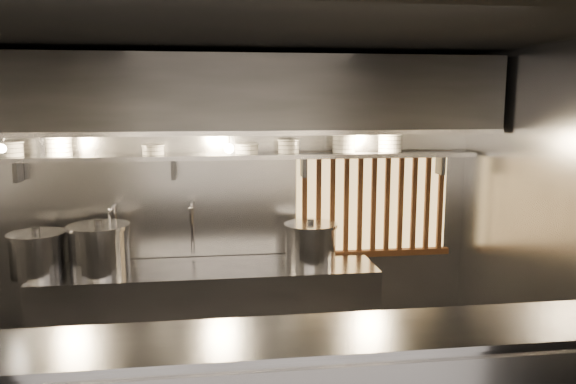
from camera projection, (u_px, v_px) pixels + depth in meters
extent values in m
plane|color=black|center=(248.00, 35.00, 3.67)|extent=(4.50, 4.50, 0.00)
plane|color=gray|center=(240.00, 204.00, 5.36)|extent=(4.50, 0.00, 4.50)
plane|color=gray|center=(551.00, 233.00, 4.19)|extent=(0.00, 3.00, 3.00)
cube|color=#98989E|center=(263.00, 339.00, 3.01)|extent=(4.50, 0.56, 0.03)
cube|color=#98989E|center=(210.00, 315.00, 5.11)|extent=(3.00, 0.70, 0.90)
cube|color=#98989E|center=(240.00, 156.00, 5.10)|extent=(4.40, 0.34, 0.04)
cube|color=#2D2D30|center=(240.00, 95.00, 4.80)|extent=(4.40, 0.80, 0.65)
cube|color=#98989E|center=(243.00, 133.00, 4.46)|extent=(4.40, 0.03, 0.04)
cube|color=#FFCB72|center=(372.00, 204.00, 5.51)|extent=(1.50, 0.02, 0.92)
cube|color=brown|center=(375.00, 154.00, 5.39)|extent=(1.56, 0.06, 0.06)
cube|color=brown|center=(372.00, 253.00, 5.54)|extent=(1.56, 0.06, 0.06)
cube|color=brown|center=(305.00, 206.00, 5.37)|extent=(0.04, 0.04, 0.92)
cube|color=brown|center=(319.00, 206.00, 5.39)|extent=(0.04, 0.04, 0.92)
cube|color=brown|center=(332.00, 205.00, 5.41)|extent=(0.04, 0.04, 0.92)
cube|color=brown|center=(346.00, 205.00, 5.43)|extent=(0.04, 0.04, 0.92)
cube|color=brown|center=(360.00, 205.00, 5.45)|extent=(0.04, 0.04, 0.92)
cube|color=brown|center=(374.00, 204.00, 5.46)|extent=(0.04, 0.04, 0.92)
cube|color=brown|center=(387.00, 204.00, 5.48)|extent=(0.04, 0.04, 0.92)
cube|color=brown|center=(400.00, 204.00, 5.50)|extent=(0.04, 0.04, 0.92)
cube|color=brown|center=(414.00, 203.00, 5.52)|extent=(0.04, 0.04, 0.92)
cube|color=brown|center=(427.00, 203.00, 5.54)|extent=(0.04, 0.04, 0.92)
cube|color=brown|center=(440.00, 203.00, 5.56)|extent=(0.05, 0.04, 0.92)
cylinder|color=silver|center=(116.00, 231.00, 5.19)|extent=(0.03, 0.03, 0.48)
sphere|color=silver|center=(114.00, 205.00, 5.15)|extent=(0.04, 0.04, 0.04)
cylinder|color=silver|center=(112.00, 208.00, 5.02)|extent=(0.03, 0.26, 0.03)
sphere|color=silver|center=(109.00, 211.00, 4.90)|extent=(0.04, 0.04, 0.04)
cylinder|color=silver|center=(110.00, 218.00, 4.91)|extent=(0.03, 0.03, 0.14)
cylinder|color=silver|center=(192.00, 228.00, 5.28)|extent=(0.03, 0.03, 0.48)
sphere|color=silver|center=(192.00, 203.00, 5.24)|extent=(0.04, 0.04, 0.04)
cylinder|color=silver|center=(191.00, 206.00, 5.12)|extent=(0.03, 0.26, 0.03)
sphere|color=silver|center=(191.00, 209.00, 4.99)|extent=(0.04, 0.04, 0.04)
cylinder|color=silver|center=(191.00, 216.00, 5.00)|extent=(0.03, 0.03, 0.14)
sphere|color=#FFE0B2|center=(2.00, 149.00, 4.35)|extent=(0.07, 0.07, 0.07)
cylinder|color=#2D2D30|center=(2.00, 130.00, 4.45)|extent=(0.02, 0.22, 0.02)
cylinder|color=#2D2D30|center=(229.00, 139.00, 4.95)|extent=(0.01, 0.01, 0.12)
sphere|color=#FFE0B2|center=(229.00, 149.00, 4.96)|extent=(0.09, 0.09, 0.09)
cylinder|color=#98989E|center=(38.00, 256.00, 4.78)|extent=(0.50, 0.50, 0.34)
cylinder|color=#98989E|center=(36.00, 234.00, 4.75)|extent=(0.53, 0.53, 0.03)
cylinder|color=#2D2D30|center=(36.00, 230.00, 4.75)|extent=(0.06, 0.06, 0.04)
cylinder|color=#98989E|center=(100.00, 251.00, 4.84)|extent=(0.64, 0.64, 0.40)
cylinder|color=#98989E|center=(98.00, 227.00, 4.81)|extent=(0.67, 0.67, 0.03)
cylinder|color=#2D2D30|center=(98.00, 223.00, 4.80)|extent=(0.06, 0.06, 0.04)
cylinder|color=#98989E|center=(311.00, 245.00, 5.15)|extent=(0.55, 0.55, 0.34)
cylinder|color=#98989E|center=(311.00, 225.00, 5.12)|extent=(0.58, 0.58, 0.03)
cylinder|color=#2D2D30|center=(311.00, 221.00, 5.11)|extent=(0.06, 0.06, 0.04)
cylinder|color=white|center=(11.00, 154.00, 4.84)|extent=(0.20, 0.20, 0.03)
cylinder|color=white|center=(11.00, 150.00, 4.83)|extent=(0.20, 0.20, 0.03)
cylinder|color=white|center=(10.00, 146.00, 4.82)|extent=(0.20, 0.20, 0.03)
cylinder|color=white|center=(10.00, 142.00, 4.82)|extent=(0.22, 0.22, 0.01)
cylinder|color=white|center=(59.00, 154.00, 4.89)|extent=(0.22, 0.22, 0.03)
cylinder|color=white|center=(59.00, 150.00, 4.88)|extent=(0.22, 0.22, 0.03)
cylinder|color=white|center=(59.00, 145.00, 4.88)|extent=(0.22, 0.22, 0.03)
cylinder|color=white|center=(58.00, 141.00, 4.87)|extent=(0.22, 0.22, 0.03)
cylinder|color=white|center=(58.00, 138.00, 4.87)|extent=(0.24, 0.24, 0.01)
cylinder|color=white|center=(153.00, 153.00, 5.00)|extent=(0.19, 0.19, 0.03)
cylinder|color=white|center=(153.00, 149.00, 4.99)|extent=(0.19, 0.19, 0.03)
cylinder|color=white|center=(153.00, 145.00, 4.98)|extent=(0.21, 0.21, 0.01)
cylinder|color=white|center=(247.00, 152.00, 5.11)|extent=(0.21, 0.21, 0.03)
cylinder|color=white|center=(247.00, 147.00, 5.10)|extent=(0.21, 0.21, 0.03)
cylinder|color=white|center=(247.00, 144.00, 5.10)|extent=(0.22, 0.22, 0.01)
cylinder|color=white|center=(289.00, 151.00, 5.16)|extent=(0.19, 0.19, 0.03)
cylinder|color=white|center=(289.00, 147.00, 5.15)|extent=(0.19, 0.19, 0.03)
cylinder|color=white|center=(289.00, 143.00, 5.15)|extent=(0.19, 0.19, 0.03)
cylinder|color=white|center=(289.00, 140.00, 5.14)|extent=(0.21, 0.21, 0.01)
cylinder|color=white|center=(344.00, 151.00, 5.23)|extent=(0.21, 0.21, 0.03)
cylinder|color=white|center=(344.00, 146.00, 5.22)|extent=(0.21, 0.21, 0.03)
cylinder|color=white|center=(344.00, 142.00, 5.21)|extent=(0.21, 0.21, 0.03)
cylinder|color=white|center=(344.00, 138.00, 5.21)|extent=(0.21, 0.21, 0.03)
cylinder|color=white|center=(344.00, 135.00, 5.20)|extent=(0.23, 0.23, 0.01)
cylinder|color=white|center=(390.00, 150.00, 5.29)|extent=(0.22, 0.22, 0.03)
cylinder|color=white|center=(390.00, 146.00, 5.28)|extent=(0.22, 0.22, 0.03)
cylinder|color=white|center=(390.00, 142.00, 5.27)|extent=(0.22, 0.22, 0.03)
cylinder|color=white|center=(390.00, 138.00, 5.27)|extent=(0.22, 0.22, 0.03)
cylinder|color=white|center=(390.00, 135.00, 5.26)|extent=(0.23, 0.23, 0.01)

